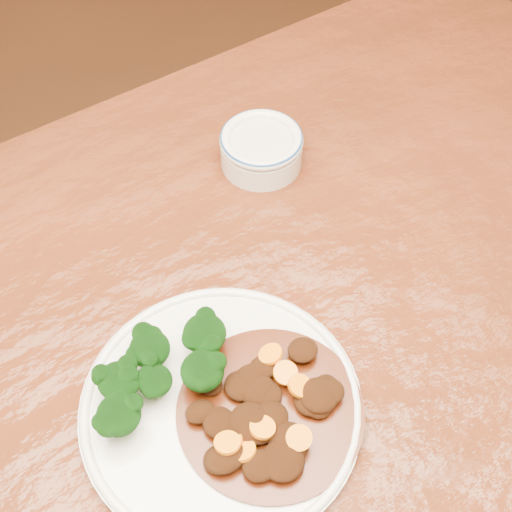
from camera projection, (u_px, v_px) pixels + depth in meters
name	position (u px, v px, depth m)	size (l,w,h in m)	color
dining_table	(221.00, 398.00, 0.83)	(1.60, 1.07, 0.75)	#58220F
dinner_plate	(221.00, 407.00, 0.72)	(0.29, 0.29, 0.02)	silver
broccoli_florets	(162.00, 370.00, 0.71)	(0.15, 0.10, 0.05)	#729E51
mince_stew	(268.00, 416.00, 0.70)	(0.19, 0.19, 0.03)	#461807
dip_bowl	(261.00, 148.00, 0.92)	(0.11, 0.11, 0.05)	silver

